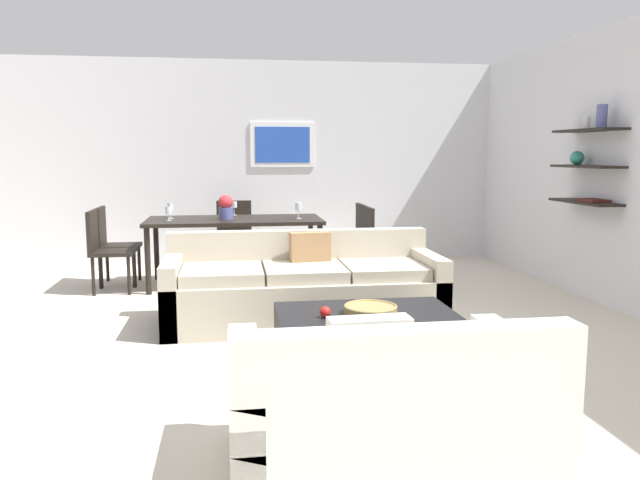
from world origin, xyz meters
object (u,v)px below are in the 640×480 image
at_px(wine_glass_head, 234,205).
at_px(dining_chair_left_far, 112,240).
at_px(dining_chair_right_far, 351,236).
at_px(dining_chair_left_near, 104,245).
at_px(wine_glass_left_far, 170,207).
at_px(coffee_table, 369,342).
at_px(dining_chair_right_near, 358,240).
at_px(decorative_bowl, 370,309).
at_px(dining_chair_head, 234,231).
at_px(apple_on_coffee_table, 325,312).
at_px(loveseat_white, 387,410).
at_px(wine_glass_right_near, 298,207).
at_px(dining_table, 235,225).
at_px(sofa_beige, 303,290).
at_px(centerpiece_vase, 226,207).
at_px(wine_glass_left_near, 168,211).

bearing_deg(wine_glass_head, dining_chair_left_far, -172.17).
relative_size(dining_chair_right_far, dining_chair_left_near, 1.00).
bearing_deg(wine_glass_left_far, dining_chair_right_far, 2.52).
distance_m(coffee_table, wine_glass_left_far, 3.53).
height_order(coffee_table, dining_chair_right_far, dining_chair_right_far).
height_order(coffee_table, wine_glass_left_far, wine_glass_left_far).
bearing_deg(dining_chair_right_near, dining_chair_left_far, 171.57).
height_order(decorative_bowl, dining_chair_head, dining_chair_head).
height_order(decorative_bowl, wine_glass_head, wine_glass_head).
bearing_deg(dining_chair_head, apple_on_coffee_table, -81.44).
bearing_deg(loveseat_white, wine_glass_head, 98.02).
height_order(dining_chair_left_near, wine_glass_right_near, wine_glass_right_near).
relative_size(dining_table, dining_chair_head, 2.21).
xyz_separation_m(sofa_beige, dining_chair_head, (-0.58, 2.58, 0.21)).
height_order(sofa_beige, apple_on_coffee_table, sofa_beige).
distance_m(apple_on_coffee_table, centerpiece_vase, 3.03).
distance_m(wine_glass_left_near, centerpiece_vase, 0.62).
xyz_separation_m(dining_table, wine_glass_left_near, (-0.71, -0.11, 0.17)).
relative_size(decorative_bowl, dining_chair_left_near, 0.42).
bearing_deg(coffee_table, decorative_bowl, 61.99).
distance_m(dining_chair_left_near, wine_glass_head, 1.55).
xyz_separation_m(sofa_beige, apple_on_coffee_table, (0.00, -1.26, 0.13)).
distance_m(wine_glass_left_near, wine_glass_right_near, 1.42).
relative_size(dining_table, dining_chair_left_far, 2.21).
distance_m(loveseat_white, centerpiece_vase, 4.37).
distance_m(apple_on_coffee_table, dining_chair_head, 3.88).
relative_size(dining_chair_left_near, wine_glass_left_near, 5.81).
relative_size(dining_chair_right_near, wine_glass_right_near, 4.86).
bearing_deg(loveseat_white, decorative_bowl, 80.37).
distance_m(decorative_bowl, wine_glass_right_near, 2.87).
bearing_deg(centerpiece_vase, sofa_beige, -68.04).
distance_m(wine_glass_left_near, wine_glass_left_far, 0.23).
xyz_separation_m(wine_glass_left_near, wine_glass_head, (0.71, 0.51, 0.01)).
bearing_deg(sofa_beige, dining_chair_left_far, 135.52).
relative_size(sofa_beige, dining_chair_left_far, 2.70).
relative_size(coffee_table, dining_chair_left_near, 1.41).
distance_m(sofa_beige, centerpiece_vase, 1.88).
distance_m(coffee_table, dining_chair_right_near, 2.82).
relative_size(dining_chair_right_far, wine_glass_left_near, 5.81).
distance_m(decorative_bowl, wine_glass_left_near, 3.28).
distance_m(sofa_beige, decorative_bowl, 1.27).
relative_size(sofa_beige, dining_chair_right_near, 2.70).
bearing_deg(wine_glass_right_near, dining_chair_left_far, 171.38).
xyz_separation_m(sofa_beige, loveseat_white, (0.09, -2.60, 0.00)).
distance_m(dining_chair_left_far, wine_glass_right_near, 2.15).
height_order(sofa_beige, centerpiece_vase, centerpiece_vase).
bearing_deg(dining_chair_head, centerpiece_vase, -95.76).
relative_size(sofa_beige, dining_table, 1.22).
bearing_deg(coffee_table, wine_glass_head, 104.74).
relative_size(dining_chair_right_far, centerpiece_vase, 3.22).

